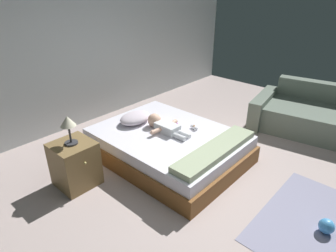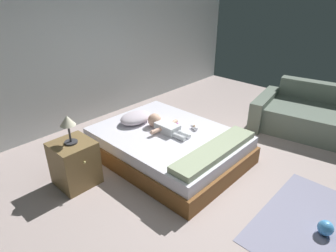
% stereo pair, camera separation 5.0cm
% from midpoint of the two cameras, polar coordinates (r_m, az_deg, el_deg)
% --- Properties ---
extents(ground_plane, '(8.00, 8.00, 0.00)m').
position_cam_midpoint_polar(ground_plane, '(3.42, 11.24, -14.48)').
color(ground_plane, '#B29F9B').
extents(wall_behind_bed, '(8.00, 0.12, 2.63)m').
position_cam_midpoint_polar(wall_behind_bed, '(4.91, -18.92, 14.64)').
color(wall_behind_bed, silver).
rests_on(wall_behind_bed, ground_plane).
extents(bed, '(1.50, 1.99, 0.39)m').
position_cam_midpoint_polar(bed, '(4.00, 0.36, -3.84)').
color(bed, brown).
rests_on(bed, ground_plane).
extents(pillow, '(0.49, 0.34, 0.15)m').
position_cam_midpoint_polar(pillow, '(4.18, -6.07, 1.65)').
color(pillow, silver).
rests_on(pillow, bed).
extents(baby, '(0.50, 0.69, 0.19)m').
position_cam_midpoint_polar(baby, '(3.94, -0.58, 0.13)').
color(baby, white).
rests_on(baby, bed).
extents(toothbrush, '(0.05, 0.13, 0.02)m').
position_cam_midpoint_polar(toothbrush, '(4.19, 1.84, 0.83)').
color(toothbrush, '#AB34A4').
rests_on(toothbrush, bed).
extents(couch, '(1.43, 1.99, 0.72)m').
position_cam_midpoint_polar(couch, '(5.27, 27.52, 1.50)').
color(couch, slate).
rests_on(couch, ground_plane).
extents(nightstand, '(0.45, 0.48, 0.56)m').
position_cam_midpoint_polar(nightstand, '(3.64, -17.57, -7.02)').
color(nightstand, olive).
rests_on(nightstand, ground_plane).
extents(lamp, '(0.17, 0.17, 0.35)m').
position_cam_midpoint_polar(lamp, '(3.38, -18.79, 0.51)').
color(lamp, '#333338').
rests_on(lamp, nightstand).
extents(rug, '(1.48, 1.12, 0.01)m').
position_cam_midpoint_polar(rug, '(3.44, 28.26, -17.34)').
color(rug, '#8A88A3').
rests_on(rug, ground_plane).
extents(toy_ball, '(0.15, 0.15, 0.15)m').
position_cam_midpoint_polar(toy_ball, '(3.34, 29.09, -17.19)').
color(toy_ball, '#4495DA').
rests_on(toy_ball, rug).
extents(blanket, '(1.35, 0.30, 0.08)m').
position_cam_midpoint_polar(blanket, '(3.48, 9.72, -4.80)').
color(blanket, '#A3B18D').
rests_on(blanket, bed).
extents(baby_bottle, '(0.08, 0.12, 0.07)m').
position_cam_midpoint_polar(baby_bottle, '(3.99, 5.55, -0.32)').
color(baby_bottle, white).
rests_on(baby_bottle, bed).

